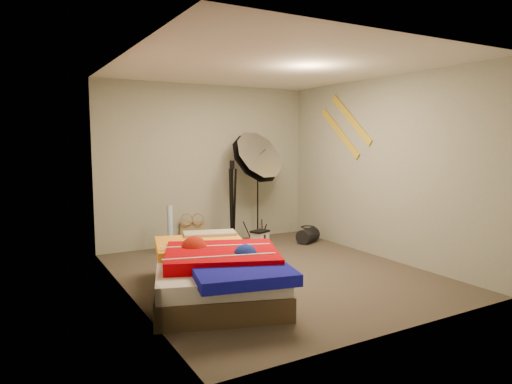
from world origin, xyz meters
TOP-DOWN VIEW (x-y plane):
  - floor at (0.00, 0.00)m, footprint 4.00×4.00m
  - ceiling at (0.00, 0.00)m, footprint 4.00×4.00m
  - wall_back at (0.00, 2.00)m, footprint 3.50×0.00m
  - wall_front at (0.00, -2.00)m, footprint 3.50×0.00m
  - wall_left at (-1.75, 0.00)m, footprint 0.00×4.00m
  - wall_right at (1.75, 0.00)m, footprint 0.00×4.00m
  - tote_bag at (-0.30, 1.90)m, footprint 0.41×0.30m
  - wrapping_roll at (-0.80, 1.49)m, footprint 0.13×0.22m
  - camera_case at (0.53, 1.24)m, footprint 0.30×0.26m
  - duffel_bag at (1.37, 1.16)m, footprint 0.44×0.37m
  - wall_stripe_upper at (1.73, 0.60)m, footprint 0.02×0.91m
  - wall_stripe_lower at (1.73, 0.85)m, footprint 0.02×0.91m
  - bed at (-0.94, -0.38)m, footprint 1.77×2.20m
  - photo_umbrella at (0.65, 1.60)m, footprint 1.04×0.77m
  - camera_tripod at (0.18, 1.48)m, footprint 0.10×0.10m

SIDE VIEW (x-z plane):
  - floor at x=0.00m, z-range 0.00..0.00m
  - duffel_bag at x=1.37m, z-range 0.00..0.23m
  - camera_case at x=0.53m, z-range 0.00..0.25m
  - tote_bag at x=-0.30m, z-range -0.01..0.38m
  - bed at x=-0.94m, z-range 0.00..0.53m
  - wrapping_roll at x=-0.80m, z-range 0.00..0.71m
  - camera_tripod at x=0.18m, z-range 0.10..1.43m
  - wall_back at x=0.00m, z-range -0.50..3.00m
  - wall_front at x=0.00m, z-range -0.50..3.00m
  - wall_left at x=-1.75m, z-range -0.75..3.25m
  - wall_right at x=1.75m, z-range -0.75..3.25m
  - photo_umbrella at x=0.65m, z-range 0.41..2.28m
  - wall_stripe_lower at x=1.73m, z-range 1.36..2.14m
  - wall_stripe_upper at x=1.73m, z-range 1.56..2.34m
  - ceiling at x=0.00m, z-range 2.50..2.50m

